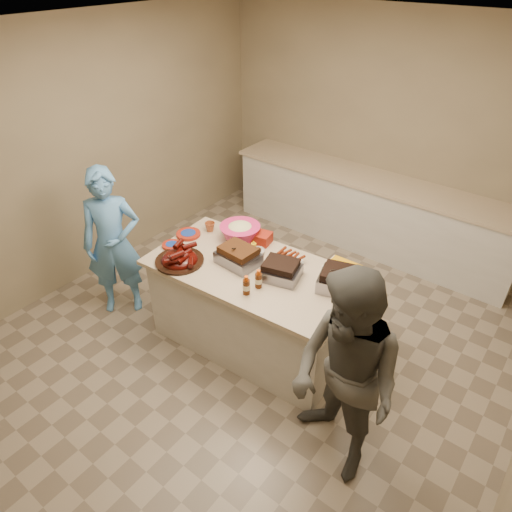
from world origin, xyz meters
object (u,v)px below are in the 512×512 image
Objects in this scene: roasting_pan at (337,288)px; plastic_cup at (210,231)px; island at (253,341)px; guest_blue at (126,305)px; bbq_bottle_b at (246,294)px; coleslaw_bowl at (240,240)px; bbq_bottle_a at (258,287)px; guest_gray at (333,455)px; mustard_bottle at (254,252)px; rib_platter at (180,262)px.

roasting_pan is 1.42m from plastic_cup.
island reaches higher than guest_blue.
roasting_pan is at bearing 43.84° from bbq_bottle_b.
bbq_bottle_a is (0.57, -0.47, 0.00)m from coleslaw_bowl.
guest_blue is at bearing -158.58° from guest_gray.
plastic_cup reaches higher than guest_blue.
coleslaw_bowl is 0.25m from mustard_bottle.
island is at bearing -54.42° from mustard_bottle.
roasting_pan reaches higher than plastic_cup.
bbq_bottle_b is 1.38m from guest_gray.
island is at bearing 120.36° from bbq_bottle_b.
roasting_pan is 1.75× the size of bbq_bottle_b.
island is 10.69× the size of bbq_bottle_b.
guest_gray is at bearing -14.64° from bbq_bottle_b.
plastic_cup is at bearing -171.36° from coleslaw_bowl.
mustard_bottle reaches higher than plastic_cup.
mustard_bottle is 0.08× the size of guest_gray.
guest_gray is (1.93, -0.81, -0.87)m from plastic_cup.
roasting_pan is 1.78× the size of bbq_bottle_a.
guest_gray is at bearing -22.86° from plastic_cup.
rib_platter reaches higher than bbq_bottle_a.
bbq_bottle_a is (0.20, -0.18, 0.87)m from island.
plastic_cup is 2.26m from guest_gray.
coleslaw_bowl is 2.00m from guest_gray.
island is at bearing -179.93° from roasting_pan.
bbq_bottle_b is at bearing -41.57° from guest_blue.
bbq_bottle_a reaches higher than guest_blue.
plastic_cup is (-0.34, -0.05, 0.00)m from coleslaw_bowl.
island is 4.25× the size of rib_platter.
mustard_bottle reaches higher than guest_blue.
roasting_pan reaches higher than island.
rib_platter reaches higher than island.
rib_platter is 4.31× the size of plastic_cup.
guest_blue is at bearing -171.64° from bbq_bottle_a.
guest_blue is at bearing -136.57° from plastic_cup.
rib_platter is 1.13× the size of coleslaw_bowl.
plastic_cup is at bearing -177.87° from guest_gray.
mustard_bottle is at bearing 132.40° from bbq_bottle_a.
coleslaw_bowl is 2.95× the size of mustard_bottle.
mustard_bottle is at bearing 175.33° from guest_gray.
island is 14.13× the size of mustard_bottle.
coleslaw_bowl is at bearing 176.48° from guest_gray.
guest_blue is (-2.11, -0.62, -0.87)m from roasting_pan.
roasting_pan is at bearing 0.78° from mustard_bottle.
bbq_bottle_a is 1.39m from guest_gray.
island is at bearing 138.62° from bbq_bottle_a.
bbq_bottle_b reaches higher than island.
rib_platter is 0.57m from plastic_cup.
guest_blue is at bearing -173.42° from rib_platter.
rib_platter reaches higher than plastic_cup.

